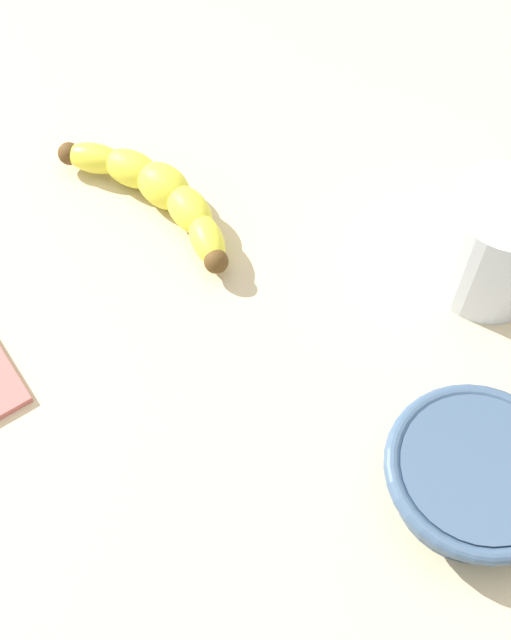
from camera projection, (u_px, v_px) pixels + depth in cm
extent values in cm
cube|color=beige|center=(270.00, 269.00, 68.23)|extent=(120.00, 120.00, 3.00)
ellipsoid|color=yellow|center=(207.00, 239.00, 65.68)|extent=(5.87, 5.76, 2.72)
ellipsoid|color=yellow|center=(189.00, 210.00, 67.47)|extent=(5.70, 6.39, 3.24)
ellipsoid|color=yellow|center=(163.00, 186.00, 68.98)|extent=(5.31, 6.42, 3.77)
ellipsoid|color=yellow|center=(132.00, 169.00, 70.13)|extent=(3.63, 5.73, 3.24)
ellipsoid|color=yellow|center=(95.00, 158.00, 70.83)|extent=(3.64, 5.90, 2.72)
sphere|color=#513819|center=(216.00, 261.00, 64.41)|extent=(2.08, 2.08, 2.08)
sphere|color=#513819|center=(69.00, 154.00, 71.15)|extent=(2.08, 2.08, 2.08)
cylinder|color=silver|center=(498.00, 244.00, 61.86)|extent=(9.26, 9.26, 9.34)
cylinder|color=#F0B46B|center=(496.00, 249.00, 62.38)|extent=(8.76, 8.76, 7.60)
cylinder|color=#3D5675|center=(474.00, 478.00, 53.95)|extent=(10.83, 10.83, 4.11)
torus|color=#3D5675|center=(479.00, 470.00, 52.73)|extent=(12.97, 12.97, 1.20)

